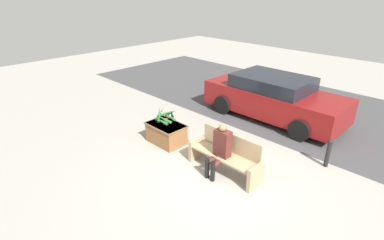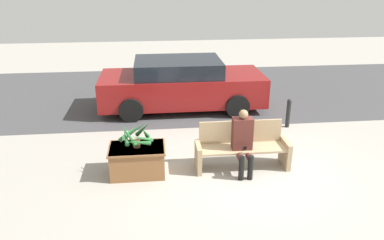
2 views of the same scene
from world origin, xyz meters
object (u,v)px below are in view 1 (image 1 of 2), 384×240
(bollard_post, at_px, (328,152))
(person_seated, at_px, (220,148))
(bench, at_px, (226,155))
(potted_plant, at_px, (165,116))
(parked_car, at_px, (273,97))
(planter_box, at_px, (166,133))

(bollard_post, bearing_deg, person_seated, -128.66)
(bench, distance_m, person_seated, 0.31)
(bench, relative_size, bollard_post, 2.50)
(bench, xyz_separation_m, person_seated, (-0.03, -0.19, 0.25))
(potted_plant, xyz_separation_m, bollard_post, (3.65, 1.96, -0.43))
(potted_plant, bearing_deg, parked_car, 72.69)
(planter_box, xyz_separation_m, parked_car, (1.13, 3.61, 0.40))
(bench, xyz_separation_m, planter_box, (-2.04, -0.08, -0.12))
(planter_box, distance_m, potted_plant, 0.51)
(person_seated, height_order, potted_plant, person_seated)
(person_seated, relative_size, planter_box, 1.18)
(planter_box, bearing_deg, parked_car, 72.66)
(person_seated, xyz_separation_m, bollard_post, (1.64, 2.05, -0.29))
(planter_box, bearing_deg, bench, 2.16)
(bench, xyz_separation_m, potted_plant, (-2.04, -0.09, 0.39))
(potted_plant, distance_m, bollard_post, 4.17)
(bench, xyz_separation_m, bollard_post, (1.61, 1.87, -0.04))
(bench, relative_size, parked_car, 0.41)
(bench, xyz_separation_m, parked_car, (-0.91, 3.53, 0.28))
(person_seated, xyz_separation_m, potted_plant, (-2.01, 0.10, 0.14))
(potted_plant, bearing_deg, bench, 2.57)
(parked_car, xyz_separation_m, bollard_post, (2.52, -1.67, -0.32))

